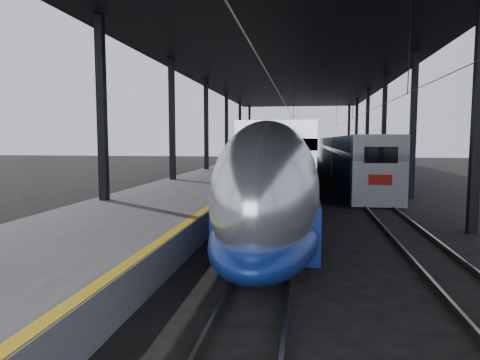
# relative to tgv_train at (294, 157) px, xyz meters

# --- Properties ---
(ground) EXTENTS (160.00, 160.00, 0.00)m
(ground) POSITION_rel_tgv_train_xyz_m (-2.00, -26.95, -2.05)
(ground) COLOR black
(ground) RESTS_ON ground
(platform) EXTENTS (6.00, 80.00, 1.00)m
(platform) POSITION_rel_tgv_train_xyz_m (-5.50, -6.95, -1.55)
(platform) COLOR #4C4C4F
(platform) RESTS_ON ground
(yellow_strip) EXTENTS (0.30, 80.00, 0.01)m
(yellow_strip) POSITION_rel_tgv_train_xyz_m (-2.70, -6.95, -1.04)
(yellow_strip) COLOR gold
(yellow_strip) RESTS_ON platform
(rails) EXTENTS (6.52, 80.00, 0.16)m
(rails) POSITION_rel_tgv_train_xyz_m (2.50, -6.95, -1.97)
(rails) COLOR slate
(rails) RESTS_ON ground
(canopy) EXTENTS (18.00, 75.00, 9.47)m
(canopy) POSITION_rel_tgv_train_xyz_m (-0.10, -6.95, 7.07)
(canopy) COLOR black
(canopy) RESTS_ON ground
(tgv_train) EXTENTS (3.05, 65.20, 4.37)m
(tgv_train) POSITION_rel_tgv_train_xyz_m (0.00, 0.00, 0.00)
(tgv_train) COLOR silver
(tgv_train) RESTS_ON ground
(second_train) EXTENTS (2.88, 56.05, 3.96)m
(second_train) POSITION_rel_tgv_train_xyz_m (5.00, 10.91, -0.04)
(second_train) COLOR navy
(second_train) RESTS_ON ground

